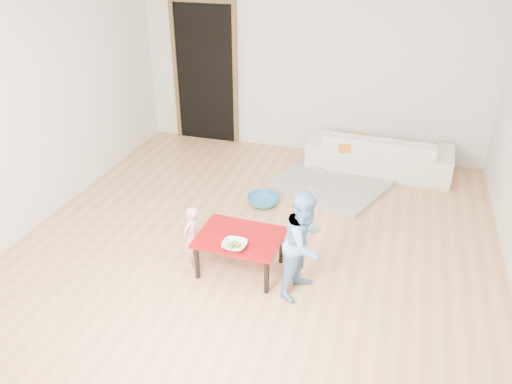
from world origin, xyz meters
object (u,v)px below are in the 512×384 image
at_px(child_blue, 304,244).
at_px(bowl, 234,245).
at_px(sofa, 379,152).
at_px(child_pink, 192,237).
at_px(red_table, 240,253).
at_px(basin, 263,200).

bearing_deg(child_blue, bowl, 114.91).
relative_size(bowl, child_blue, 0.22).
relative_size(sofa, child_pink, 2.92).
bearing_deg(child_pink, bowl, 82.72).
xyz_separation_m(child_pink, child_blue, (1.13, -0.07, 0.19)).
relative_size(red_table, child_pink, 1.22).
bearing_deg(red_table, basin, 96.17).
bearing_deg(child_blue, basin, 46.59).
relative_size(red_table, child_blue, 0.77).
height_order(bowl, child_blue, child_blue).
distance_m(child_blue, basin, 1.69).
bearing_deg(child_blue, red_table, 96.72).
xyz_separation_m(child_pink, basin, (0.34, 1.36, -0.27)).
relative_size(bowl, child_pink, 0.35).
height_order(child_pink, child_blue, child_blue).
xyz_separation_m(bowl, child_blue, (0.63, 0.08, 0.09)).
distance_m(red_table, bowl, 0.31).
height_order(red_table, child_pink, child_pink).
bearing_deg(bowl, child_pink, 163.18).
xyz_separation_m(red_table, basin, (-0.14, 1.30, -0.14)).
relative_size(red_table, basin, 2.04).
distance_m(bowl, child_pink, 0.53).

